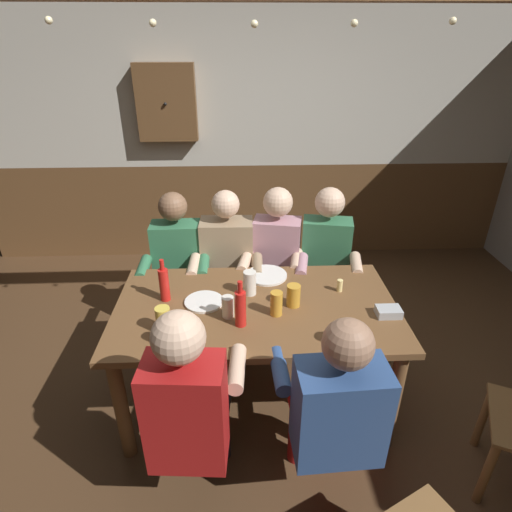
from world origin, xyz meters
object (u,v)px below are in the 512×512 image
object	(u,v)px
person_1	(227,262)
person_3	(325,260)
person_4	(190,406)
pint_glass_4	(293,296)
pint_glass_2	(228,307)
plate_0	(204,302)
bottle_0	(240,308)
dining_table	(256,320)
pint_glass_5	(166,334)
pint_glass_3	(346,335)
person_2	(275,262)
condiment_caddy	(389,312)
plate_1	(267,275)
table_candle	(340,286)
person_5	(335,407)
bottle_1	(164,284)
person_0	(177,265)
pint_glass_0	(276,303)
pint_glass_6	(250,283)
pint_glass_1	(163,320)
wall_dart_cabinet	(166,103)

from	to	relation	value
person_1	person_3	size ratio (longest dim) A/B	0.99
person_4	pint_glass_4	bearing A→B (deg)	55.42
person_4	pint_glass_2	size ratio (longest dim) A/B	9.75
plate_0	bottle_0	xyz separation A→B (m)	(0.22, -0.23, 0.11)
dining_table	pint_glass_5	world-z (taller)	pint_glass_5
pint_glass_3	person_4	bearing A→B (deg)	-158.02
person_2	pint_glass_4	bearing A→B (deg)	104.90
dining_table	pint_glass_4	xyz separation A→B (m)	(0.22, -0.01, 0.17)
condiment_caddy	pint_glass_3	distance (m)	0.40
person_3	person_2	bearing A→B (deg)	11.35
plate_1	pint_glass_5	bearing A→B (deg)	-129.57
dining_table	person_3	distance (m)	0.90
person_3	plate_1	xyz separation A→B (m)	(-0.47, -0.36, 0.09)
dining_table	pint_glass_5	size ratio (longest dim) A/B	12.46
pint_glass_5	pint_glass_3	bearing A→B (deg)	-2.41
plate_1	bottle_0	xyz separation A→B (m)	(-0.18, -0.53, 0.11)
dining_table	table_candle	world-z (taller)	table_candle
person_1	pint_glass_3	world-z (taller)	person_1
plate_1	pint_glass_2	bearing A→B (deg)	-119.46
person_4	person_5	size ratio (longest dim) A/B	1.05
person_2	bottle_1	xyz separation A→B (m)	(-0.73, -0.61, 0.19)
plate_1	person_1	bearing A→B (deg)	127.11
bottle_1	pint_glass_3	world-z (taller)	bottle_1
person_0	pint_glass_0	world-z (taller)	person_0
table_candle	bottle_0	bearing A→B (deg)	-152.57
dining_table	table_candle	size ratio (longest dim) A/B	21.18
person_2	pint_glass_0	bearing A→B (deg)	96.57
person_2	plate_0	size ratio (longest dim) A/B	5.25
plate_0	pint_glass_5	world-z (taller)	pint_glass_5
dining_table	pint_glass_6	size ratio (longest dim) A/B	10.88
table_candle	pint_glass_2	bearing A→B (deg)	-161.01
table_candle	bottle_0	size ratio (longest dim) A/B	0.28
person_5	bottle_1	distance (m)	1.21
plate_0	bottle_0	world-z (taller)	bottle_0
person_2	table_candle	xyz separation A→B (m)	(0.36, -0.56, 0.12)
pint_glass_1	pint_glass_4	world-z (taller)	pint_glass_1
plate_1	pint_glass_3	size ratio (longest dim) A/B	2.21
dining_table	person_5	bearing A→B (deg)	-64.70
table_candle	plate_0	bearing A→B (deg)	-173.37
pint_glass_3	wall_dart_cabinet	distance (m)	2.90
pint_glass_3	person_1	bearing A→B (deg)	120.33
person_0	pint_glass_0	size ratio (longest dim) A/B	8.19
bottle_0	pint_glass_3	distance (m)	0.58
person_4	wall_dart_cabinet	xyz separation A→B (m)	(-0.43, 2.82, 0.95)
person_4	table_candle	size ratio (longest dim) A/B	15.74
person_1	person_2	distance (m)	0.37
person_0	pint_glass_1	bearing A→B (deg)	92.49
person_0	pint_glass_4	world-z (taller)	person_0
wall_dart_cabinet	person_1	bearing A→B (deg)	-67.97
condiment_caddy	bottle_0	bearing A→B (deg)	-176.46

